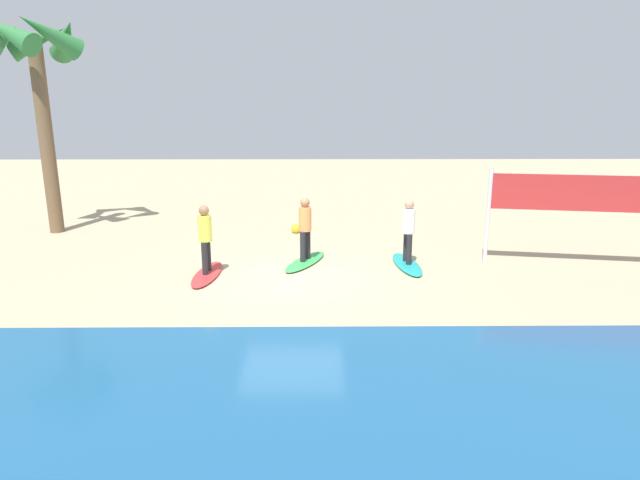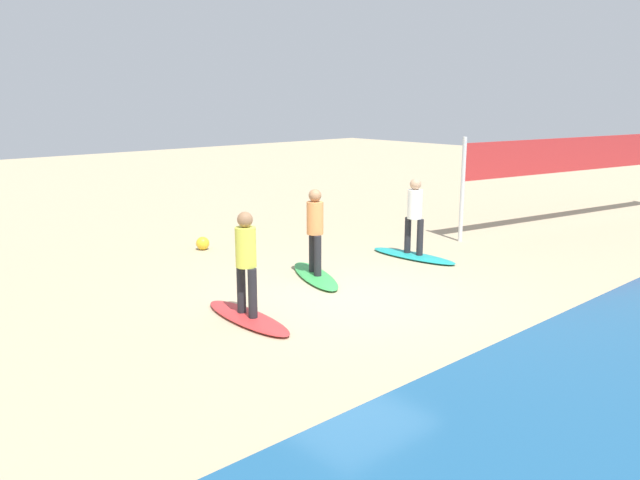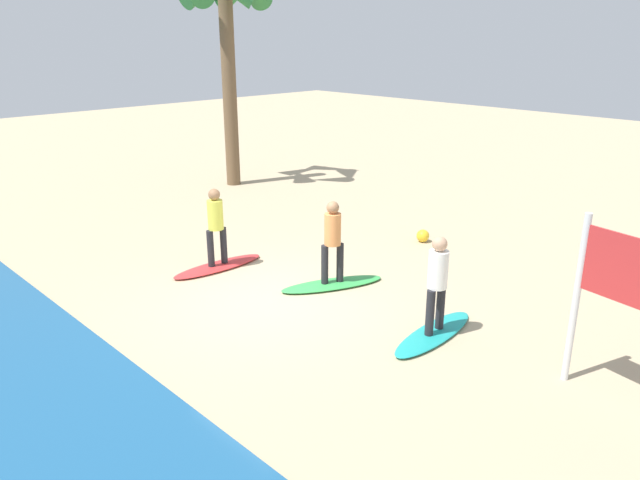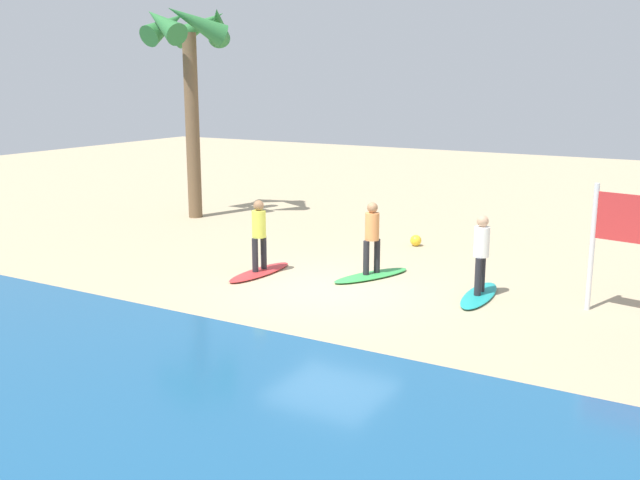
{
  "view_description": "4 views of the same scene",
  "coord_description": "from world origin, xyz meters",
  "px_view_note": "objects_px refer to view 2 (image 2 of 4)",
  "views": [
    {
      "loc": [
        -0.56,
        11.99,
        3.95
      ],
      "look_at": [
        -0.69,
        -0.96,
        0.7
      ],
      "focal_mm": 29.66,
      "sensor_mm": 36.0,
      "label": 1
    },
    {
      "loc": [
        7.54,
        7.52,
        3.45
      ],
      "look_at": [
        0.05,
        -0.74,
        0.9
      ],
      "focal_mm": 35.66,
      "sensor_mm": 36.0,
      "label": 2
    },
    {
      "loc": [
        -8.04,
        6.56,
        4.76
      ],
      "look_at": [
        -0.13,
        -1.12,
        0.96
      ],
      "focal_mm": 34.1,
      "sensor_mm": 36.0,
      "label": 3
    },
    {
      "loc": [
        -7.42,
        13.18,
        4.47
      ],
      "look_at": [
        -0.02,
        0.55,
        1.19
      ],
      "focal_mm": 41.08,
      "sensor_mm": 36.0,
      "label": 4
    }
  ],
  "objects_px": {
    "surfer_green": "(315,225)",
    "surfboard_red": "(248,317)",
    "surfboard_teal": "(413,256)",
    "surfboard_green": "(315,276)",
    "beach_ball": "(203,243)",
    "surfer_teal": "(415,211)",
    "surfer_red": "(246,256)",
    "volleyball_net": "(585,158)"
  },
  "relations": [
    {
      "from": "surfer_red",
      "to": "volleyball_net",
      "type": "distance_m",
      "value": 11.52
    },
    {
      "from": "surfboard_green",
      "to": "surfer_red",
      "type": "height_order",
      "value": "surfer_red"
    },
    {
      "from": "surfboard_green",
      "to": "volleyball_net",
      "type": "xyz_separation_m",
      "value": [
        -9.13,
        0.81,
        1.74
      ]
    },
    {
      "from": "surfboard_teal",
      "to": "surfboard_green",
      "type": "xyz_separation_m",
      "value": [
        2.62,
        -0.27,
        0.0
      ]
    },
    {
      "from": "surfboard_teal",
      "to": "surfboard_red",
      "type": "bearing_deg",
      "value": -85.62
    },
    {
      "from": "surfboard_green",
      "to": "surfer_teal",
      "type": "bearing_deg",
      "value": 107.63
    },
    {
      "from": "surfboard_red",
      "to": "surfboard_green",
      "type": "bearing_deg",
      "value": 116.74
    },
    {
      "from": "surfer_teal",
      "to": "surfer_green",
      "type": "height_order",
      "value": "same"
    },
    {
      "from": "surfboard_red",
      "to": "surfboard_teal",
      "type": "bearing_deg",
      "value": 101.68
    },
    {
      "from": "surfboard_teal",
      "to": "beach_ball",
      "type": "distance_m",
      "value": 4.76
    },
    {
      "from": "surfer_red",
      "to": "beach_ball",
      "type": "bearing_deg",
      "value": -113.88
    },
    {
      "from": "surfboard_teal",
      "to": "surfboard_green",
      "type": "distance_m",
      "value": 2.63
    },
    {
      "from": "surfer_teal",
      "to": "volleyball_net",
      "type": "height_order",
      "value": "volleyball_net"
    },
    {
      "from": "surfer_red",
      "to": "surfboard_teal",
      "type": "bearing_deg",
      "value": -171.05
    },
    {
      "from": "surfer_green",
      "to": "surfer_red",
      "type": "relative_size",
      "value": 1.0
    },
    {
      "from": "surfer_teal",
      "to": "beach_ball",
      "type": "xyz_separation_m",
      "value": [
        2.99,
        -3.7,
        -0.89
      ]
    },
    {
      "from": "surfboard_teal",
      "to": "surfer_red",
      "type": "bearing_deg",
      "value": -85.62
    },
    {
      "from": "surfboard_green",
      "to": "beach_ball",
      "type": "relative_size",
      "value": 6.94
    },
    {
      "from": "surfer_teal",
      "to": "surfer_green",
      "type": "distance_m",
      "value": 2.63
    },
    {
      "from": "surfboard_teal",
      "to": "surfboard_red",
      "type": "distance_m",
      "value": 5.04
    },
    {
      "from": "surfboard_green",
      "to": "beach_ball",
      "type": "bearing_deg",
      "value": -150.35
    },
    {
      "from": "surfboard_green",
      "to": "surfboard_red",
      "type": "distance_m",
      "value": 2.58
    },
    {
      "from": "surfboard_teal",
      "to": "surfboard_green",
      "type": "bearing_deg",
      "value": -100.39
    },
    {
      "from": "surfer_teal",
      "to": "surfboard_green",
      "type": "relative_size",
      "value": 0.78
    },
    {
      "from": "surfer_teal",
      "to": "surfboard_green",
      "type": "xyz_separation_m",
      "value": [
        2.62,
        -0.27,
        -0.99
      ]
    },
    {
      "from": "surfer_teal",
      "to": "volleyball_net",
      "type": "distance_m",
      "value": 6.58
    },
    {
      "from": "surfboard_teal",
      "to": "surfer_red",
      "type": "distance_m",
      "value": 5.13
    },
    {
      "from": "surfboard_green",
      "to": "volleyball_net",
      "type": "distance_m",
      "value": 9.33
    },
    {
      "from": "surfer_teal",
      "to": "surfboard_green",
      "type": "height_order",
      "value": "surfer_teal"
    },
    {
      "from": "volleyball_net",
      "to": "beach_ball",
      "type": "relative_size",
      "value": 29.6
    },
    {
      "from": "surfboard_green",
      "to": "beach_ball",
      "type": "distance_m",
      "value": 3.46
    },
    {
      "from": "surfboard_teal",
      "to": "surfboard_red",
      "type": "relative_size",
      "value": 1.0
    },
    {
      "from": "surfboard_red",
      "to": "beach_ball",
      "type": "distance_m",
      "value": 4.9
    },
    {
      "from": "volleyball_net",
      "to": "surfer_green",
      "type": "bearing_deg",
      "value": -5.04
    },
    {
      "from": "surfer_green",
      "to": "surfboard_red",
      "type": "xyz_separation_m",
      "value": [
        2.36,
        1.05,
        -0.99
      ]
    },
    {
      "from": "surfboard_teal",
      "to": "beach_ball",
      "type": "relative_size",
      "value": 6.94
    },
    {
      "from": "surfboard_teal",
      "to": "surfer_red",
      "type": "xyz_separation_m",
      "value": [
        4.97,
        0.78,
        0.99
      ]
    },
    {
      "from": "surfboard_green",
      "to": "surfboard_red",
      "type": "xyz_separation_m",
      "value": [
        2.36,
        1.05,
        0.0
      ]
    },
    {
      "from": "surfer_green",
      "to": "surfer_teal",
      "type": "bearing_deg",
      "value": 174.17
    },
    {
      "from": "surfboard_red",
      "to": "beach_ball",
      "type": "bearing_deg",
      "value": 158.85
    },
    {
      "from": "surfboard_green",
      "to": "surfer_red",
      "type": "xyz_separation_m",
      "value": [
        2.36,
        1.05,
        0.99
      ]
    },
    {
      "from": "surfer_teal",
      "to": "beach_ball",
      "type": "bearing_deg",
      "value": -51.07
    }
  ]
}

